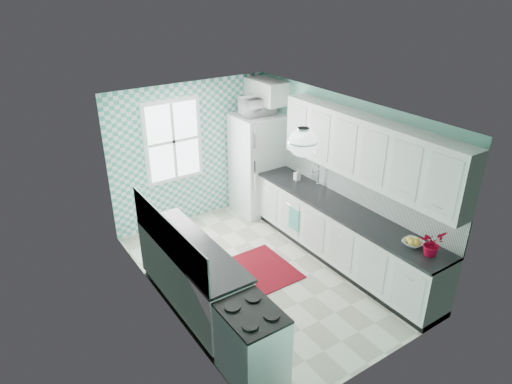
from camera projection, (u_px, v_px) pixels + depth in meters
floor at (262, 273)px, 6.93m from camera, size 3.00×4.40×0.02m
ceiling at (264, 111)px, 5.83m from camera, size 3.00×4.40×0.02m
wall_back at (192, 153)px, 8.03m from camera, size 3.00×0.02×2.50m
wall_front at (384, 278)px, 4.73m from camera, size 3.00×0.02×2.50m
wall_left at (163, 230)px, 5.62m from camera, size 0.02×4.40×2.50m
wall_right at (342, 175)px, 7.14m from camera, size 0.02×4.40×2.50m
accent_wall at (192, 153)px, 8.01m from camera, size 3.00×0.01×2.50m
window at (173, 141)px, 7.69m from camera, size 1.04×0.05×1.44m
backsplash_right at (359, 188)px, 6.85m from camera, size 0.02×3.60×0.51m
backsplash_left at (167, 236)px, 5.60m from camera, size 0.02×2.15×0.51m
upper_cabinets_right at (367, 149)px, 6.32m from camera, size 0.33×3.20×0.90m
upper_cabinet_fridge at (265, 91)px, 7.97m from camera, size 0.40×0.74×0.40m
ceiling_light at (303, 143)px, 5.32m from camera, size 0.34×0.34×0.35m
base_cabinets_right at (341, 236)px, 7.03m from camera, size 0.60×3.60×0.90m
countertop_right at (343, 209)px, 6.82m from camera, size 0.63×3.60×0.04m
base_cabinets_left at (192, 278)px, 6.07m from camera, size 0.60×2.15×0.90m
countertop_left at (191, 247)px, 5.87m from camera, size 0.63×2.15×0.04m
fridge at (257, 164)px, 8.41m from camera, size 0.81×0.80×1.86m
stove at (252, 343)px, 4.98m from camera, size 0.58×0.73×0.87m
sink at (309, 189)px, 7.43m from camera, size 0.52×0.44×0.53m
rug at (265, 268)px, 7.02m from camera, size 0.76×1.09×0.02m
dish_towel at (294, 219)px, 7.44m from camera, size 0.10×0.24×0.38m
fruit_bowl at (413, 243)px, 5.86m from camera, size 0.29×0.29×0.07m
potted_plant at (432, 243)px, 5.61m from camera, size 0.32×0.29×0.33m
soap_bottle at (297, 175)px, 7.69m from camera, size 0.09×0.09×0.20m
microwave at (257, 106)px, 7.93m from camera, size 0.60×0.43×0.32m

